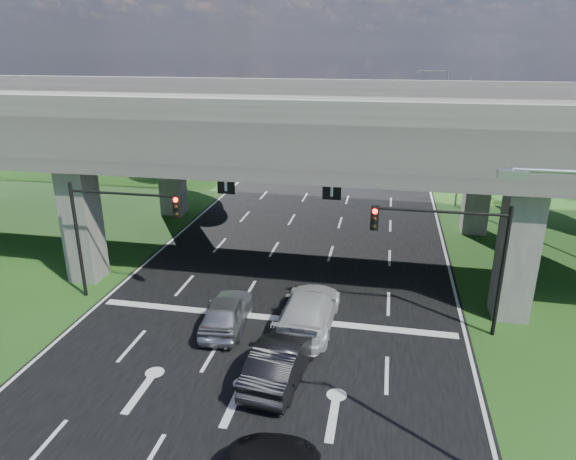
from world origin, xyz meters
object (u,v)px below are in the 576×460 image
(signal_right, at_px, (452,244))
(streetlight_far, at_px, (458,133))
(car_dark, at_px, (281,359))
(signal_left, at_px, (115,222))
(streetlight_beyond, at_px, (441,109))
(car_white, at_px, (308,310))
(car_silver, at_px, (227,311))

(signal_right, bearing_deg, streetlight_far, 83.53)
(signal_right, bearing_deg, car_dark, -142.92)
(signal_left, height_order, streetlight_beyond, streetlight_beyond)
(signal_right, xyz_separation_m, car_dark, (-6.45, -4.88, -3.33))
(streetlight_beyond, relative_size, car_dark, 1.99)
(signal_left, xyz_separation_m, car_white, (9.62, -0.94, -3.31))
(car_white, bearing_deg, car_silver, 11.95)
(signal_right, relative_size, car_dark, 1.19)
(signal_left, relative_size, car_dark, 1.19)
(car_silver, xyz_separation_m, car_white, (3.65, 0.66, 0.08))
(signal_left, height_order, car_white, signal_left)
(signal_right, xyz_separation_m, streetlight_beyond, (2.27, 36.06, 1.66))
(streetlight_far, height_order, car_dark, streetlight_far)
(signal_left, distance_m, car_white, 10.22)
(signal_right, relative_size, car_silver, 1.32)
(streetlight_far, xyz_separation_m, streetlight_beyond, (0.00, 16.00, 0.00))
(car_silver, height_order, car_white, car_white)
(signal_left, relative_size, car_silver, 1.32)
(signal_left, xyz_separation_m, car_silver, (5.97, -1.60, -3.38))
(car_white, bearing_deg, streetlight_beyond, -100.90)
(signal_left, xyz_separation_m, car_dark, (9.20, -4.88, -3.33))
(streetlight_beyond, relative_size, car_white, 1.71)
(streetlight_far, bearing_deg, signal_right, -96.47)
(streetlight_beyond, distance_m, car_white, 38.24)
(streetlight_far, height_order, car_silver, streetlight_far)
(signal_right, relative_size, streetlight_far, 0.60)
(car_silver, distance_m, car_dark, 4.60)
(streetlight_beyond, height_order, car_white, streetlight_beyond)
(signal_left, relative_size, streetlight_far, 0.60)
(signal_right, height_order, car_white, signal_right)
(streetlight_beyond, bearing_deg, car_dark, -102.03)
(streetlight_far, xyz_separation_m, car_dark, (-8.73, -24.93, -4.99))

